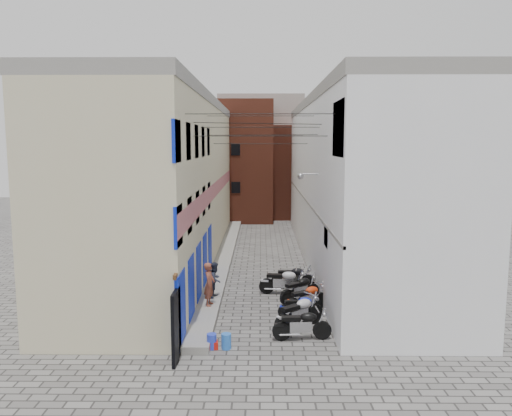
{
  "coord_description": "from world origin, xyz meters",
  "views": [
    {
      "loc": [
        0.03,
        -14.74,
        6.55
      ],
      "look_at": [
        -0.25,
        12.34,
        3.0
      ],
      "focal_mm": 35.0,
      "sensor_mm": 36.0,
      "label": 1
    }
  ],
  "objects_px": {
    "motorcycle_a": "(302,323)",
    "person_b": "(215,280)",
    "motorcycle_b": "(299,311)",
    "water_jug_far": "(212,341)",
    "motorcycle_c": "(300,305)",
    "water_jug_near": "(226,341)",
    "motorcycle_f": "(284,280)",
    "red_crate": "(212,345)",
    "motorcycle_e": "(300,288)",
    "person_a": "(209,284)",
    "motorcycle_g": "(293,276)",
    "motorcycle_d": "(307,296)"
  },
  "relations": [
    {
      "from": "motorcycle_g",
      "to": "water_jug_near",
      "type": "bearing_deg",
      "value": -21.2
    },
    {
      "from": "motorcycle_b",
      "to": "red_crate",
      "type": "bearing_deg",
      "value": -97.16
    },
    {
      "from": "motorcycle_c",
      "to": "water_jug_near",
      "type": "height_order",
      "value": "motorcycle_c"
    },
    {
      "from": "water_jug_near",
      "to": "water_jug_far",
      "type": "height_order",
      "value": "water_jug_near"
    },
    {
      "from": "red_crate",
      "to": "motorcycle_f",
      "type": "bearing_deg",
      "value": 66.27
    },
    {
      "from": "motorcycle_e",
      "to": "person_b",
      "type": "relative_size",
      "value": 1.41
    },
    {
      "from": "motorcycle_f",
      "to": "person_a",
      "type": "bearing_deg",
      "value": -46.74
    },
    {
      "from": "motorcycle_f",
      "to": "red_crate",
      "type": "bearing_deg",
      "value": -17.35
    },
    {
      "from": "motorcycle_c",
      "to": "water_jug_near",
      "type": "relative_size",
      "value": 3.39
    },
    {
      "from": "motorcycle_d",
      "to": "motorcycle_g",
      "type": "height_order",
      "value": "motorcycle_d"
    },
    {
      "from": "motorcycle_a",
      "to": "red_crate",
      "type": "distance_m",
      "value": 3.08
    },
    {
      "from": "motorcycle_a",
      "to": "person_b",
      "type": "distance_m",
      "value": 5.07
    },
    {
      "from": "motorcycle_a",
      "to": "motorcycle_c",
      "type": "xyz_separation_m",
      "value": [
        0.11,
        2.09,
        -0.09
      ]
    },
    {
      "from": "person_b",
      "to": "red_crate",
      "type": "bearing_deg",
      "value": -159.34
    },
    {
      "from": "motorcycle_c",
      "to": "motorcycle_b",
      "type": "bearing_deg",
      "value": -11.23
    },
    {
      "from": "motorcycle_a",
      "to": "motorcycle_b",
      "type": "bearing_deg",
      "value": 177.03
    },
    {
      "from": "motorcycle_d",
      "to": "water_jug_near",
      "type": "height_order",
      "value": "motorcycle_d"
    },
    {
      "from": "person_a",
      "to": "red_crate",
      "type": "relative_size",
      "value": 4.36
    },
    {
      "from": "motorcycle_f",
      "to": "motorcycle_a",
      "type": "bearing_deg",
      "value": 10.74
    },
    {
      "from": "person_b",
      "to": "person_a",
      "type": "bearing_deg",
      "value": -170.02
    },
    {
      "from": "motorcycle_e",
      "to": "motorcycle_g",
      "type": "bearing_deg",
      "value": 148.0
    },
    {
      "from": "motorcycle_a",
      "to": "water_jug_near",
      "type": "height_order",
      "value": "motorcycle_a"
    },
    {
      "from": "motorcycle_c",
      "to": "person_a",
      "type": "xyz_separation_m",
      "value": [
        -3.49,
        0.74,
        0.61
      ]
    },
    {
      "from": "motorcycle_b",
      "to": "water_jug_far",
      "type": "relative_size",
      "value": 4.44
    },
    {
      "from": "motorcycle_a",
      "to": "motorcycle_f",
      "type": "relative_size",
      "value": 0.93
    },
    {
      "from": "motorcycle_a",
      "to": "motorcycle_g",
      "type": "xyz_separation_m",
      "value": [
        0.07,
        5.96,
        -0.0
      ]
    },
    {
      "from": "person_b",
      "to": "motorcycle_c",
      "type": "bearing_deg",
      "value": -101.08
    },
    {
      "from": "red_crate",
      "to": "person_a",
      "type": "bearing_deg",
      "value": 96.91
    },
    {
      "from": "motorcycle_e",
      "to": "water_jug_far",
      "type": "distance_m",
      "value": 5.76
    },
    {
      "from": "water_jug_far",
      "to": "red_crate",
      "type": "bearing_deg",
      "value": 0.0
    },
    {
      "from": "motorcycle_c",
      "to": "water_jug_far",
      "type": "xyz_separation_m",
      "value": [
        -3.05,
        -2.84,
        -0.24
      ]
    },
    {
      "from": "person_a",
      "to": "red_crate",
      "type": "bearing_deg",
      "value": -164.53
    },
    {
      "from": "motorcycle_d",
      "to": "motorcycle_g",
      "type": "bearing_deg",
      "value": 154.71
    },
    {
      "from": "motorcycle_d",
      "to": "red_crate",
      "type": "xyz_separation_m",
      "value": [
        -3.39,
        -3.66,
        -0.46
      ]
    },
    {
      "from": "motorcycle_b",
      "to": "motorcycle_c",
      "type": "distance_m",
      "value": 1.05
    },
    {
      "from": "motorcycle_g",
      "to": "person_b",
      "type": "height_order",
      "value": "person_b"
    },
    {
      "from": "motorcycle_f",
      "to": "water_jug_near",
      "type": "distance_m",
      "value": 6.2
    },
    {
      "from": "motorcycle_a",
      "to": "person_a",
      "type": "distance_m",
      "value": 4.44
    },
    {
      "from": "motorcycle_c",
      "to": "motorcycle_g",
      "type": "bearing_deg",
      "value": 176.44
    },
    {
      "from": "motorcycle_c",
      "to": "motorcycle_d",
      "type": "bearing_deg",
      "value": 153.31
    },
    {
      "from": "motorcycle_g",
      "to": "red_crate",
      "type": "xyz_separation_m",
      "value": [
        -3.02,
        -6.72,
        -0.45
      ]
    },
    {
      "from": "motorcycle_e",
      "to": "motorcycle_f",
      "type": "xyz_separation_m",
      "value": [
        -0.63,
        1.04,
        0.03
      ]
    },
    {
      "from": "motorcycle_c",
      "to": "water_jug_near",
      "type": "distance_m",
      "value": 3.85
    },
    {
      "from": "motorcycle_c",
      "to": "motorcycle_d",
      "type": "distance_m",
      "value": 0.89
    },
    {
      "from": "motorcycle_f",
      "to": "motorcycle_g",
      "type": "relative_size",
      "value": 1.08
    },
    {
      "from": "motorcycle_a",
      "to": "water_jug_far",
      "type": "xyz_separation_m",
      "value": [
        -2.95,
        -0.75,
        -0.33
      ]
    },
    {
      "from": "motorcycle_a",
      "to": "motorcycle_f",
      "type": "distance_m",
      "value": 5.09
    },
    {
      "from": "motorcycle_g",
      "to": "water_jug_far",
      "type": "relative_size",
      "value": 4.04
    },
    {
      "from": "motorcycle_e",
      "to": "person_b",
      "type": "distance_m",
      "value": 3.53
    },
    {
      "from": "motorcycle_a",
      "to": "motorcycle_c",
      "type": "bearing_deg",
      "value": 172.8
    }
  ]
}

